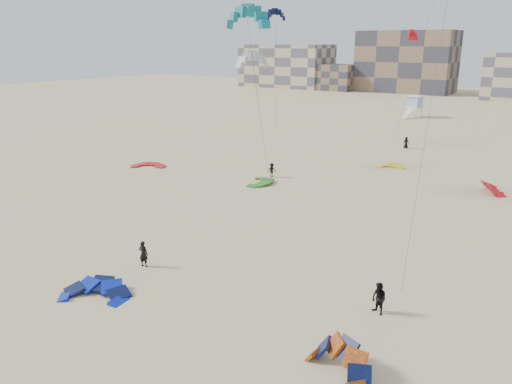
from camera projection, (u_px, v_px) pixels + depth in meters
The scene contains 19 objects.
ground at pixel (157, 280), 31.40m from camera, with size 320.00×320.00×0.00m, color #C6B885.
kite_ground_blue at pixel (95, 296), 29.37m from camera, with size 4.21×4.25×1.30m, color #101DC2, non-canonical shape.
kite_ground_orange at pixel (338, 372), 22.57m from camera, with size 3.52×2.59×2.40m, color orange, non-canonical shape.
kite_ground_red at pixel (149, 166), 60.42m from camera, with size 3.78×4.00×0.48m, color red, non-canonical shape.
kite_ground_green at pixel (260, 183), 53.24m from camera, with size 3.75×3.96×0.60m, color #2A7A1C, non-canonical shape.
kite_ground_red_far at pixel (492, 192), 49.88m from camera, with size 3.35×3.11×1.70m, color red, non-canonical shape.
kite_ground_yellow at pixel (391, 168), 59.77m from camera, with size 3.15×3.26×0.79m, color yellow, non-canonical shape.
kitesurfer_main at pixel (143, 254), 33.08m from camera, with size 0.66×0.43×1.80m, color black.
kitesurfer_b at pixel (379, 299), 27.23m from camera, with size 0.89×0.69×1.83m, color black.
kitesurfer_c at pixel (272, 170), 55.37m from camera, with size 1.03×0.59×1.60m, color black.
kitesurfer_e at pixel (406, 143), 70.70m from camera, with size 0.79×0.52×1.62m, color black.
kite_fly_teal_a at pixel (247, 19), 47.42m from camera, with size 4.85×6.10×16.89m.
kite_fly_grey at pixel (253, 62), 59.00m from camera, with size 6.18×5.25×12.74m.
kite_fly_navy at pixel (275, 16), 71.84m from camera, with size 4.23×4.30×18.13m.
kite_fly_red at pixel (413, 36), 80.49m from camera, with size 3.75×10.17×15.64m.
lifeguard_tower_far at pixel (414, 106), 100.41m from camera, with size 3.45×6.09×4.28m.
condo_west_a at pixel (286, 66), 170.00m from camera, with size 30.00×15.00×14.00m, color tan.
condo_west_b at pixel (406, 62), 150.73m from camera, with size 28.00×14.00×18.00m, color #7A5F49.
condo_fill_left at pixel (337, 77), 158.35m from camera, with size 12.00×10.00×8.00m, color #7A5F49.
Camera 1 is at (21.36, -19.88, 14.29)m, focal length 35.00 mm.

